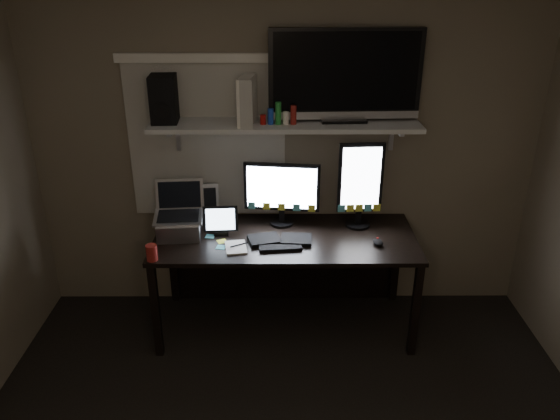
{
  "coord_description": "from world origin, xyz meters",
  "views": [
    {
      "loc": [
        -0.05,
        -1.92,
        2.44
      ],
      "look_at": [
        -0.04,
        1.25,
        1.01
      ],
      "focal_mm": 35.0,
      "sensor_mm": 36.0,
      "label": 1
    }
  ],
  "objects_px": {
    "tablet": "(221,220)",
    "game_console": "(247,101)",
    "speaker": "(164,99)",
    "monitor_portrait": "(360,185)",
    "cup": "(152,253)",
    "keyboard": "(280,240)",
    "tv": "(345,76)",
    "monitor_landscape": "(282,194)",
    "mouse": "(378,242)",
    "desk": "(285,251)",
    "laptop": "(178,212)"
  },
  "relations": [
    {
      "from": "tablet",
      "to": "game_console",
      "type": "bearing_deg",
      "value": 29.53
    },
    {
      "from": "speaker",
      "to": "game_console",
      "type": "bearing_deg",
      "value": -8.7
    },
    {
      "from": "monitor_portrait",
      "to": "cup",
      "type": "distance_m",
      "value": 1.48
    },
    {
      "from": "keyboard",
      "to": "tv",
      "type": "xyz_separation_m",
      "value": [
        0.42,
        0.32,
        1.04
      ]
    },
    {
      "from": "monitor_landscape",
      "to": "tablet",
      "type": "relative_size",
      "value": 2.25
    },
    {
      "from": "mouse",
      "to": "tv",
      "type": "bearing_deg",
      "value": 110.3
    },
    {
      "from": "monitor_landscape",
      "to": "mouse",
      "type": "height_order",
      "value": "monitor_landscape"
    },
    {
      "from": "monitor_portrait",
      "to": "speaker",
      "type": "xyz_separation_m",
      "value": [
        -1.32,
        0.05,
        0.59
      ]
    },
    {
      "from": "game_console",
      "to": "monitor_portrait",
      "type": "bearing_deg",
      "value": 9.68
    },
    {
      "from": "speaker",
      "to": "monitor_portrait",
      "type": "bearing_deg",
      "value": -5.74
    },
    {
      "from": "cup",
      "to": "keyboard",
      "type": "bearing_deg",
      "value": 17.13
    },
    {
      "from": "tablet",
      "to": "speaker",
      "type": "height_order",
      "value": "speaker"
    },
    {
      "from": "monitor_landscape",
      "to": "speaker",
      "type": "distance_m",
      "value": 1.03
    },
    {
      "from": "monitor_landscape",
      "to": "tv",
      "type": "distance_m",
      "value": 0.91
    },
    {
      "from": "tv",
      "to": "speaker",
      "type": "relative_size",
      "value": 3.24
    },
    {
      "from": "desk",
      "to": "monitor_portrait",
      "type": "distance_m",
      "value": 0.72
    },
    {
      "from": "keyboard",
      "to": "tablet",
      "type": "relative_size",
      "value": 1.82
    },
    {
      "from": "monitor_portrait",
      "to": "cup",
      "type": "relative_size",
      "value": 5.96
    },
    {
      "from": "monitor_landscape",
      "to": "game_console",
      "type": "height_order",
      "value": "game_console"
    },
    {
      "from": "monitor_landscape",
      "to": "monitor_portrait",
      "type": "distance_m",
      "value": 0.55
    },
    {
      "from": "game_console",
      "to": "tv",
      "type": "bearing_deg",
      "value": 16.38
    },
    {
      "from": "mouse",
      "to": "speaker",
      "type": "bearing_deg",
      "value": 154.7
    },
    {
      "from": "monitor_portrait",
      "to": "mouse",
      "type": "distance_m",
      "value": 0.43
    },
    {
      "from": "monitor_portrait",
      "to": "tv",
      "type": "bearing_deg",
      "value": 147.61
    },
    {
      "from": "monitor_portrait",
      "to": "monitor_landscape",
      "type": "bearing_deg",
      "value": 174.03
    },
    {
      "from": "tablet",
      "to": "speaker",
      "type": "xyz_separation_m",
      "value": [
        -0.36,
        0.18,
        0.8
      ]
    },
    {
      "from": "keyboard",
      "to": "cup",
      "type": "height_order",
      "value": "cup"
    },
    {
      "from": "monitor_landscape",
      "to": "monitor_portrait",
      "type": "height_order",
      "value": "monitor_portrait"
    },
    {
      "from": "monitor_portrait",
      "to": "cup",
      "type": "bearing_deg",
      "value": -162.83
    },
    {
      "from": "keyboard",
      "to": "laptop",
      "type": "bearing_deg",
      "value": 168.24
    },
    {
      "from": "tv",
      "to": "cup",
      "type": "bearing_deg",
      "value": -157.58
    },
    {
      "from": "laptop",
      "to": "tablet",
      "type": "bearing_deg",
      "value": 3.47
    },
    {
      "from": "desk",
      "to": "cup",
      "type": "bearing_deg",
      "value": -152.2
    },
    {
      "from": "laptop",
      "to": "game_console",
      "type": "height_order",
      "value": "game_console"
    },
    {
      "from": "desk",
      "to": "speaker",
      "type": "distance_m",
      "value": 1.35
    },
    {
      "from": "desk",
      "to": "monitor_portrait",
      "type": "height_order",
      "value": "monitor_portrait"
    },
    {
      "from": "keyboard",
      "to": "tablet",
      "type": "xyz_separation_m",
      "value": [
        -0.41,
        0.12,
        0.09
      ]
    },
    {
      "from": "monitor_landscape",
      "to": "tablet",
      "type": "distance_m",
      "value": 0.47
    },
    {
      "from": "monitor_landscape",
      "to": "speaker",
      "type": "xyz_separation_m",
      "value": [
        -0.78,
        0.02,
        0.67
      ]
    },
    {
      "from": "tv",
      "to": "speaker",
      "type": "bearing_deg",
      "value": 178.81
    },
    {
      "from": "keyboard",
      "to": "cup",
      "type": "bearing_deg",
      "value": -168.2
    },
    {
      "from": "desk",
      "to": "keyboard",
      "type": "relative_size",
      "value": 4.16
    },
    {
      "from": "desk",
      "to": "tv",
      "type": "bearing_deg",
      "value": 17.65
    },
    {
      "from": "tablet",
      "to": "cup",
      "type": "relative_size",
      "value": 2.26
    },
    {
      "from": "cup",
      "to": "mouse",
      "type": "bearing_deg",
      "value": 7.89
    },
    {
      "from": "mouse",
      "to": "game_console",
      "type": "bearing_deg",
      "value": 149.62
    },
    {
      "from": "laptop",
      "to": "game_console",
      "type": "relative_size",
      "value": 1.19
    },
    {
      "from": "speaker",
      "to": "cup",
      "type": "bearing_deg",
      "value": -98.46
    },
    {
      "from": "laptop",
      "to": "game_console",
      "type": "distance_m",
      "value": 0.88
    },
    {
      "from": "monitor_landscape",
      "to": "tv",
      "type": "bearing_deg",
      "value": 13.04
    }
  ]
}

